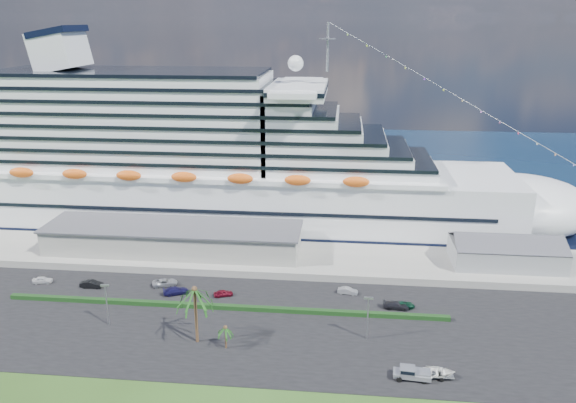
# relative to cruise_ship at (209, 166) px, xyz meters

# --- Properties ---
(ground) EXTENTS (420.00, 420.00, 0.00)m
(ground) POSITION_rel_cruise_ship_xyz_m (21.53, -64.00, -16.69)
(ground) COLOR #294517
(ground) RESTS_ON ground
(asphalt_lot) EXTENTS (140.00, 38.00, 0.12)m
(asphalt_lot) POSITION_rel_cruise_ship_xyz_m (21.53, -53.00, -16.63)
(asphalt_lot) COLOR black
(asphalt_lot) RESTS_ON ground
(wharf) EXTENTS (240.00, 20.00, 1.80)m
(wharf) POSITION_rel_cruise_ship_xyz_m (21.53, -24.00, -15.79)
(wharf) COLOR gray
(wharf) RESTS_ON ground
(water) EXTENTS (420.00, 160.00, 0.02)m
(water) POSITION_rel_cruise_ship_xyz_m (21.53, 66.00, -16.68)
(water) COLOR black
(water) RESTS_ON ground
(cruise_ship) EXTENTS (191.00, 38.00, 54.00)m
(cruise_ship) POSITION_rel_cruise_ship_xyz_m (0.00, 0.00, 0.00)
(cruise_ship) COLOR silver
(cruise_ship) RESTS_ON ground
(terminal_building) EXTENTS (61.00, 15.00, 6.30)m
(terminal_building) POSITION_rel_cruise_ship_xyz_m (-3.47, -24.00, -11.68)
(terminal_building) COLOR gray
(terminal_building) RESTS_ON wharf
(port_shed) EXTENTS (24.00, 12.31, 7.37)m
(port_shed) POSITION_rel_cruise_ship_xyz_m (73.53, -24.00, -12.30)
(port_shed) COLOR gray
(port_shed) RESTS_ON wharf
(hedge) EXTENTS (88.00, 1.10, 0.90)m
(hedge) POSITION_rel_cruise_ship_xyz_m (13.53, -48.00, -16.12)
(hedge) COLOR black
(hedge) RESTS_ON asphalt_lot
(lamp_post_left) EXTENTS (1.60, 0.35, 8.27)m
(lamp_post_left) POSITION_rel_cruise_ship_xyz_m (-6.47, -56.00, -11.35)
(lamp_post_left) COLOR gray
(lamp_post_left) RESTS_ON asphalt_lot
(lamp_post_right) EXTENTS (1.60, 0.35, 8.27)m
(lamp_post_right) POSITION_rel_cruise_ship_xyz_m (41.53, -56.00, -11.35)
(lamp_post_right) COLOR gray
(lamp_post_right) RESTS_ON asphalt_lot
(palm_tall) EXTENTS (8.82, 8.82, 11.13)m
(palm_tall) POSITION_rel_cruise_ship_xyz_m (11.53, -60.00, -7.49)
(palm_tall) COLOR #47301E
(palm_tall) RESTS_ON ground
(palm_short) EXTENTS (3.53, 3.53, 4.56)m
(palm_short) POSITION_rel_cruise_ship_xyz_m (17.03, -61.50, -13.03)
(palm_short) COLOR #47301E
(palm_short) RESTS_ON ground
(parked_car_0) EXTENTS (4.41, 2.36, 1.43)m
(parked_car_0) POSITION_rel_cruise_ship_xyz_m (-27.81, -40.70, -15.86)
(parked_car_0) COLOR silver
(parked_car_0) RESTS_ON asphalt_lot
(parked_car_1) EXTENTS (4.80, 1.69, 1.58)m
(parked_car_1) POSITION_rel_cruise_ship_xyz_m (-16.23, -41.68, -15.78)
(parked_car_1) COLOR black
(parked_car_1) RESTS_ON asphalt_lot
(parked_car_2) EXTENTS (5.85, 4.27, 1.48)m
(parked_car_2) POSITION_rel_cruise_ship_xyz_m (-0.98, -39.24, -15.84)
(parked_car_2) COLOR #9C9DA5
(parked_car_2) RESTS_ON asphalt_lot
(parked_car_3) EXTENTS (5.64, 4.11, 1.52)m
(parked_car_3) POSITION_rel_cruise_ship_xyz_m (2.51, -42.77, -15.82)
(parked_car_3) COLOR #171448
(parked_car_3) RESTS_ON asphalt_lot
(parked_car_4) EXTENTS (4.27, 2.93, 1.35)m
(parked_car_4) POSITION_rel_cruise_ship_xyz_m (12.51, -42.68, -15.90)
(parked_car_4) COLOR maroon
(parked_car_4) RESTS_ON asphalt_lot
(parked_car_5) EXTENTS (4.32, 2.03, 1.37)m
(parked_car_5) POSITION_rel_cruise_ship_xyz_m (38.10, -39.08, -15.89)
(parked_car_5) COLOR #95969B
(parked_car_5) RESTS_ON asphalt_lot
(parked_car_6) EXTENTS (4.85, 2.93, 1.26)m
(parked_car_6) POSITION_rel_cruise_ship_xyz_m (49.09, -43.95, -15.95)
(parked_car_6) COLOR #0E3B27
(parked_car_6) RESTS_ON asphalt_lot
(parked_car_7) EXTENTS (5.22, 2.43, 1.47)m
(parked_car_7) POSITION_rel_cruise_ship_xyz_m (47.64, -44.41, -15.84)
(parked_car_7) COLOR #222228
(parked_car_7) RESTS_ON asphalt_lot
(pickup_truck) EXTENTS (6.09, 2.67, 2.09)m
(pickup_truck) POSITION_rel_cruise_ship_xyz_m (48.19, -67.23, -15.43)
(pickup_truck) COLOR black
(pickup_truck) RESTS_ON asphalt_lot
(boat_trailer) EXTENTS (5.89, 3.77, 1.70)m
(boat_trailer) POSITION_rel_cruise_ship_xyz_m (52.56, -66.54, -15.45)
(boat_trailer) COLOR gray
(boat_trailer) RESTS_ON asphalt_lot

